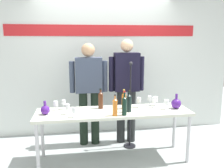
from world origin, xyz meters
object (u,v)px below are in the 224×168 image
Objects in this scene: decanter_blue_right at (176,103)px; wine_bottle_0 at (101,100)px; wine_glass_right_4 at (150,98)px; wine_glass_left_3 at (67,107)px; wine_bottle_3 at (124,100)px; decanter_blue_left at (45,110)px; wine_glass_right_3 at (156,99)px; presenter_right at (126,84)px; wine_glass_right_0 at (139,100)px; wine_glass_left_0 at (56,104)px; wine_bottle_2 at (115,107)px; wine_glass_left_2 at (64,103)px; display_table at (114,115)px; wine_glass_right_2 at (154,101)px; wine_bottle_4 at (124,105)px; presenter_left at (89,87)px; wine_glass_left_1 at (74,110)px; wine_glass_right_1 at (167,102)px; microphone_stand at (130,120)px; wine_bottle_1 at (129,103)px.

wine_bottle_0 is (-1.12, 0.18, 0.06)m from decanter_blue_right.
wine_glass_left_3 is at bearing -167.69° from wine_glass_right_4.
wine_bottle_3 is at bearing -11.08° from wine_bottle_0.
decanter_blue_left is 1.67m from wine_glass_right_3.
presenter_right is 0.52m from wine_glass_right_0.
wine_glass_left_0 and wine_glass_left_3 have the same top height.
wine_bottle_2 reaches higher than wine_glass_left_2.
wine_glass_right_3 is (0.71, 0.41, -0.03)m from wine_bottle_2.
wine_glass_left_3 is at bearing -145.69° from presenter_right.
wine_bottle_2 is (-0.02, -0.22, 0.19)m from display_table.
wine_glass_right_4 reaches higher than wine_glass_left_0.
decanter_blue_right is at bearing 1.17° from wine_glass_left_3.
wine_glass_left_3 is at bearing -173.76° from wine_glass_right_2.
wine_glass_right_3 is 0.09m from wine_glass_right_4.
display_table is 15.63× the size of wine_glass_right_3.
wine_glass_left_3 is (0.31, -0.03, 0.03)m from decanter_blue_left.
wine_glass_left_2 is 0.98× the size of wine_glass_left_3.
wine_bottle_4 is at bearing -63.17° from display_table.
wine_bottle_0 is at bearing -72.02° from presenter_left.
wine_glass_left_1 is at bearing -69.12° from wine_glass_left_2.
decanter_blue_right is 0.99m from wine_bottle_2.
presenter_right is at bearing 126.16° from wine_glass_right_1.
wine_glass_left_3 is (-1.61, -0.03, 0.02)m from decanter_blue_right.
wine_bottle_2 is 2.06× the size of wine_glass_right_3.
presenter_left reaches higher than wine_glass_right_4.
decanter_blue_left is 0.97m from wine_bottle_2.
wine_glass_left_3 is at bearing 167.59° from wine_bottle_4.
wine_bottle_3 is 0.54m from wine_glass_right_3.
wine_glass_left_3 is at bearing 165.26° from wine_bottle_2.
wine_bottle_2 is at bearing -154.62° from wine_glass_right_2.
wine_bottle_2 is 2.03× the size of wine_glass_left_0.
wine_bottle_4 is 0.24× the size of microphone_stand.
wine_glass_right_4 is at bearing 125.12° from wine_glass_right_1.
wine_bottle_1 is at bearing -75.79° from wine_bottle_3.
wine_bottle_0 is at bearing -175.03° from wine_glass_right_4.
decanter_blue_left is 0.13× the size of microphone_stand.
decanter_blue_left is 1.41m from microphone_stand.
wine_bottle_4 is 2.25× the size of wine_glass_right_4.
wine_bottle_2 is at bearing -111.93° from presenter_right.
decanter_blue_right reaches higher than wine_glass_right_0.
wine_glass_left_3 reaches higher than wine_glass_right_1.
wine_glass_right_4 is (1.27, 0.28, 0.01)m from wine_glass_left_3.
wine_glass_right_0 is at bearing -155.15° from wine_glass_right_4.
wine_bottle_3 reaches higher than wine_glass_left_0.
presenter_left is 11.85× the size of wine_glass_left_0.
wine_bottle_3 is 2.03× the size of wine_glass_left_0.
presenter_left is at bearing 146.72° from wine_glass_right_0.
wine_bottle_4 is at bearing -26.44° from wine_glass_left_2.
wine_bottle_2 is 0.82m from wine_glass_left_2.
display_table is 6.62× the size of wine_bottle_4.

